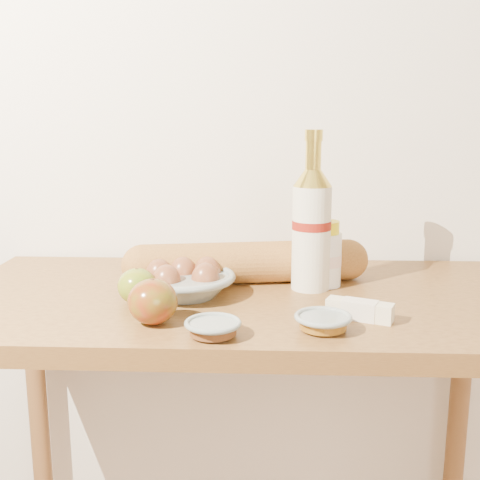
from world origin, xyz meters
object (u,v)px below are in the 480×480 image
at_px(egg_bowl, 185,281).
at_px(bourbon_bottle, 312,226).
at_px(table, 241,350).
at_px(baguette, 247,262).
at_px(cream_bottle, 325,256).

bearing_deg(egg_bowl, bourbon_bottle, 13.06).
height_order(table, baguette, baguette).
xyz_separation_m(cream_bottle, egg_bowl, (-0.29, -0.09, -0.04)).
relative_size(table, bourbon_bottle, 3.60).
bearing_deg(bourbon_bottle, baguette, 141.32).
relative_size(cream_bottle, egg_bowl, 0.57).
relative_size(cream_bottle, baguette, 0.26).
bearing_deg(table, baguette, 82.86).
height_order(bourbon_bottle, cream_bottle, bourbon_bottle).
distance_m(table, bourbon_bottle, 0.30).
height_order(cream_bottle, baguette, cream_bottle).
xyz_separation_m(egg_bowl, baguette, (0.12, 0.10, 0.02)).
xyz_separation_m(bourbon_bottle, cream_bottle, (0.03, 0.03, -0.07)).
xyz_separation_m(table, egg_bowl, (-0.11, -0.02, 0.15)).
relative_size(bourbon_bottle, baguette, 0.61).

